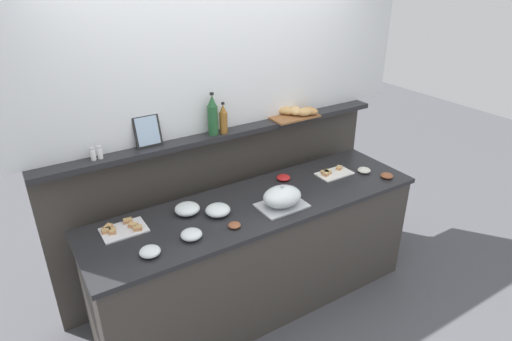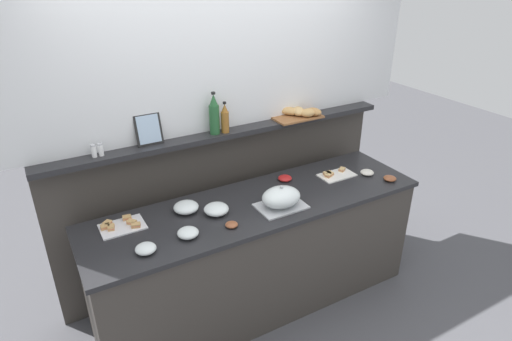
{
  "view_description": "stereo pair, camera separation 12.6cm",
  "coord_description": "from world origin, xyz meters",
  "px_view_note": "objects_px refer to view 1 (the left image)",
  "views": [
    {
      "loc": [
        -1.45,
        -2.28,
        2.52
      ],
      "look_at": [
        0.04,
        0.1,
        1.13
      ],
      "focal_mm": 30.6,
      "sensor_mm": 36.0,
      "label": 1
    },
    {
      "loc": [
        -1.34,
        -2.35,
        2.52
      ],
      "look_at": [
        0.04,
        0.1,
        1.13
      ],
      "focal_mm": 30.6,
      "sensor_mm": 36.0,
      "label": 2
    }
  ],
  "objects_px": {
    "vinegar_bottle_amber": "(223,119)",
    "wine_bottle_green": "(213,116)",
    "serving_cloche": "(282,197)",
    "glass_bowl_small": "(150,252)",
    "sandwich_platter_side": "(123,229)",
    "glass_bowl_extra": "(187,209)",
    "condiment_bowl_cream": "(387,176)",
    "glass_bowl_large": "(191,235)",
    "bread_basket": "(295,112)",
    "glass_bowl_medium": "(218,210)",
    "sandwich_platter_rear": "(333,173)",
    "condiment_bowl_dark": "(234,225)",
    "condiment_bowl_teal": "(364,170)",
    "framed_picture": "(147,131)",
    "salt_shaker": "(93,154)",
    "pepper_shaker": "(100,152)",
    "condiment_bowl_red": "(283,178)"
  },
  "relations": [
    {
      "from": "glass_bowl_small",
      "to": "glass_bowl_medium",
      "type": "bearing_deg",
      "value": 18.98
    },
    {
      "from": "condiment_bowl_teal",
      "to": "condiment_bowl_cream",
      "type": "bearing_deg",
      "value": -62.88
    },
    {
      "from": "vinegar_bottle_amber",
      "to": "wine_bottle_green",
      "type": "bearing_deg",
      "value": 169.34
    },
    {
      "from": "glass_bowl_large",
      "to": "condiment_bowl_cream",
      "type": "distance_m",
      "value": 1.67
    },
    {
      "from": "bread_basket",
      "to": "framed_picture",
      "type": "relative_size",
      "value": 1.81
    },
    {
      "from": "salt_shaker",
      "to": "glass_bowl_extra",
      "type": "bearing_deg",
      "value": -32.57
    },
    {
      "from": "serving_cloche",
      "to": "glass_bowl_large",
      "type": "xyz_separation_m",
      "value": [
        -0.7,
        -0.02,
        -0.05
      ]
    },
    {
      "from": "condiment_bowl_dark",
      "to": "wine_bottle_green",
      "type": "distance_m",
      "value": 0.84
    },
    {
      "from": "sandwich_platter_rear",
      "to": "vinegar_bottle_amber",
      "type": "bearing_deg",
      "value": 155.01
    },
    {
      "from": "sandwich_platter_rear",
      "to": "condiment_bowl_teal",
      "type": "xyz_separation_m",
      "value": [
        0.24,
        -0.11,
        0.01
      ]
    },
    {
      "from": "condiment_bowl_red",
      "to": "pepper_shaker",
      "type": "xyz_separation_m",
      "value": [
        -1.29,
        0.26,
        0.43
      ]
    },
    {
      "from": "glass_bowl_medium",
      "to": "vinegar_bottle_amber",
      "type": "bearing_deg",
      "value": 55.78
    },
    {
      "from": "glass_bowl_large",
      "to": "vinegar_bottle_amber",
      "type": "relative_size",
      "value": 0.58
    },
    {
      "from": "serving_cloche",
      "to": "glass_bowl_small",
      "type": "bearing_deg",
      "value": -177.42
    },
    {
      "from": "condiment_bowl_cream",
      "to": "condiment_bowl_teal",
      "type": "xyz_separation_m",
      "value": [
        -0.09,
        0.17,
        0.0
      ]
    },
    {
      "from": "sandwich_platter_side",
      "to": "wine_bottle_green",
      "type": "relative_size",
      "value": 0.9
    },
    {
      "from": "condiment_bowl_cream",
      "to": "glass_bowl_medium",
      "type": "bearing_deg",
      "value": 170.83
    },
    {
      "from": "glass_bowl_small",
      "to": "condiment_bowl_dark",
      "type": "xyz_separation_m",
      "value": [
        0.57,
        -0.01,
        -0.01
      ]
    },
    {
      "from": "glass_bowl_large",
      "to": "glass_bowl_small",
      "type": "xyz_separation_m",
      "value": [
        -0.28,
        -0.03,
        -0.0
      ]
    },
    {
      "from": "vinegar_bottle_amber",
      "to": "salt_shaker",
      "type": "relative_size",
      "value": 2.71
    },
    {
      "from": "glass_bowl_large",
      "to": "bread_basket",
      "type": "distance_m",
      "value": 1.42
    },
    {
      "from": "sandwich_platter_rear",
      "to": "bread_basket",
      "type": "distance_m",
      "value": 0.58
    },
    {
      "from": "glass_bowl_small",
      "to": "vinegar_bottle_amber",
      "type": "relative_size",
      "value": 0.54
    },
    {
      "from": "framed_picture",
      "to": "sandwich_platter_side",
      "type": "bearing_deg",
      "value": -135.97
    },
    {
      "from": "sandwich_platter_rear",
      "to": "condiment_bowl_red",
      "type": "bearing_deg",
      "value": 161.75
    },
    {
      "from": "bread_basket",
      "to": "glass_bowl_small",
      "type": "bearing_deg",
      "value": -157.63
    },
    {
      "from": "vinegar_bottle_amber",
      "to": "sandwich_platter_side",
      "type": "bearing_deg",
      "value": -163.44
    },
    {
      "from": "glass_bowl_large",
      "to": "condiment_bowl_teal",
      "type": "distance_m",
      "value": 1.59
    },
    {
      "from": "condiment_bowl_cream",
      "to": "condiment_bowl_dark",
      "type": "bearing_deg",
      "value": 178.77
    },
    {
      "from": "condiment_bowl_cream",
      "to": "pepper_shaker",
      "type": "relative_size",
      "value": 1.15
    },
    {
      "from": "glass_bowl_medium",
      "to": "bread_basket",
      "type": "relative_size",
      "value": 0.43
    },
    {
      "from": "serving_cloche",
      "to": "glass_bowl_extra",
      "type": "bearing_deg",
      "value": 155.83
    },
    {
      "from": "condiment_bowl_red",
      "to": "bread_basket",
      "type": "xyz_separation_m",
      "value": [
        0.28,
        0.25,
        0.42
      ]
    },
    {
      "from": "glass_bowl_large",
      "to": "glass_bowl_extra",
      "type": "xyz_separation_m",
      "value": [
        0.1,
        0.29,
        0.01
      ]
    },
    {
      "from": "glass_bowl_medium",
      "to": "glass_bowl_extra",
      "type": "height_order",
      "value": "same"
    },
    {
      "from": "glass_bowl_large",
      "to": "condiment_bowl_teal",
      "type": "relative_size",
      "value": 1.28
    },
    {
      "from": "sandwich_platter_rear",
      "to": "glass_bowl_small",
      "type": "distance_m",
      "value": 1.64
    },
    {
      "from": "wine_bottle_green",
      "to": "glass_bowl_large",
      "type": "bearing_deg",
      "value": -128.72
    },
    {
      "from": "vinegar_bottle_amber",
      "to": "condiment_bowl_cream",
      "type": "bearing_deg",
      "value": -30.07
    },
    {
      "from": "glass_bowl_small",
      "to": "condiment_bowl_dark",
      "type": "height_order",
      "value": "glass_bowl_small"
    },
    {
      "from": "glass_bowl_extra",
      "to": "pepper_shaker",
      "type": "height_order",
      "value": "pepper_shaker"
    },
    {
      "from": "glass_bowl_small",
      "to": "serving_cloche",
      "type": "bearing_deg",
      "value": 2.58
    },
    {
      "from": "glass_bowl_extra",
      "to": "condiment_bowl_teal",
      "type": "relative_size",
      "value": 1.63
    },
    {
      "from": "serving_cloche",
      "to": "bread_basket",
      "type": "relative_size",
      "value": 0.85
    },
    {
      "from": "condiment_bowl_teal",
      "to": "sandwich_platter_rear",
      "type": "bearing_deg",
      "value": 155.21
    },
    {
      "from": "serving_cloche",
      "to": "condiment_bowl_cream",
      "type": "height_order",
      "value": "serving_cloche"
    },
    {
      "from": "glass_bowl_medium",
      "to": "condiment_bowl_teal",
      "type": "xyz_separation_m",
      "value": [
        1.31,
        -0.06,
        -0.01
      ]
    },
    {
      "from": "sandwich_platter_rear",
      "to": "glass_bowl_large",
      "type": "relative_size",
      "value": 2.13
    },
    {
      "from": "sandwich_platter_rear",
      "to": "salt_shaker",
      "type": "height_order",
      "value": "salt_shaker"
    },
    {
      "from": "condiment_bowl_red",
      "to": "condiment_bowl_cream",
      "type": "xyz_separation_m",
      "value": [
        0.72,
        -0.41,
        -0.0
      ]
    }
  ]
}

